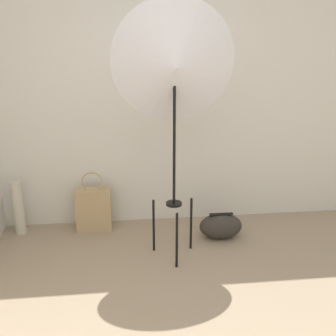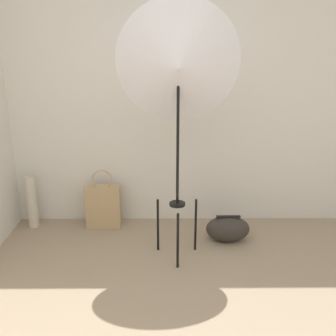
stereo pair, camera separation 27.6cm
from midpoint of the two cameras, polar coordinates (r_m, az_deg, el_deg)
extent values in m
cube|color=silver|center=(3.62, -5.66, 11.65)|extent=(8.00, 0.05, 2.60)
cylinder|color=black|center=(3.07, -1.33, -10.53)|extent=(0.02, 0.02, 0.46)
cylinder|color=black|center=(3.30, -4.51, -8.40)|extent=(0.02, 0.02, 0.46)
cylinder|color=black|center=(3.32, 0.97, -8.16)|extent=(0.02, 0.02, 0.46)
cylinder|color=black|center=(3.13, -1.66, -5.25)|extent=(0.13, 0.13, 0.02)
cylinder|color=black|center=(2.96, -1.76, 4.31)|extent=(0.02, 0.02, 1.07)
cone|color=silver|center=(2.88, -1.86, 14.71)|extent=(0.92, 0.35, 0.94)
cube|color=tan|center=(3.75, -12.82, -5.94)|extent=(0.32, 0.14, 0.40)
torus|color=tan|center=(3.65, -13.12, -2.04)|extent=(0.19, 0.01, 0.19)
ellipsoid|color=#332D28|center=(3.56, 5.44, -8.44)|extent=(0.38, 0.23, 0.23)
cube|color=black|center=(3.51, 5.50, -6.71)|extent=(0.21, 0.04, 0.01)
cylinder|color=beige|center=(3.87, -22.83, -5.41)|extent=(0.10, 0.10, 0.50)
camera|label=1|loc=(0.14, -92.86, -0.93)|focal=42.00mm
camera|label=2|loc=(0.14, 87.14, 0.93)|focal=42.00mm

